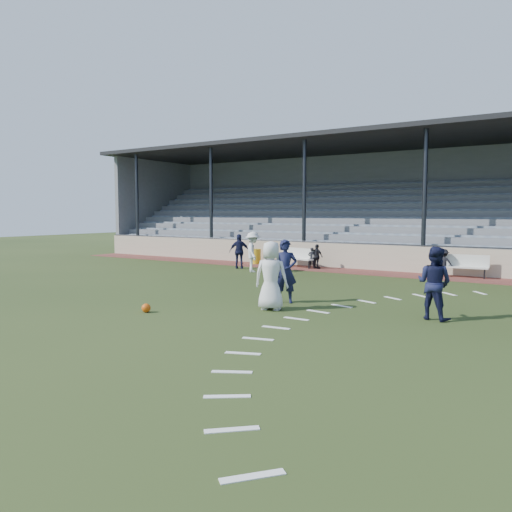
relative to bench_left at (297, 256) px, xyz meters
The scene contains 17 objects.
ground 10.97m from the bench_left, 75.06° to the right, with size 90.00×90.00×0.00m, color #293817.
cinder_track 2.88m from the bench_left, ahead, with size 34.00×2.00×0.02m, color brown.
retaining_wall 2.99m from the bench_left, 18.90° to the left, with size 34.00×0.18×1.20m, color #BEAD92.
bench_left is the anchor object (origin of this frame).
bench_right 7.67m from the bench_left, ahead, with size 2.02×0.60×0.95m.
trash_bin 2.60m from the bench_left, behind, with size 0.49×0.49×0.78m, color gold.
football 12.23m from the bench_left, 81.33° to the right, with size 0.24×0.24×0.24m, color #D6500C.
player_white_lead 10.89m from the bench_left, 65.54° to the right, with size 0.94×0.61×1.93m, color silver.
player_navy_lead 9.75m from the bench_left, 63.78° to the right, with size 0.70×0.46×1.91m, color #131636.
player_navy_mid 12.28m from the bench_left, 45.31° to the right, with size 0.91×0.71×1.87m, color #131636.
player_white_wing 2.88m from the bench_left, 106.21° to the right, with size 1.19×0.68×1.84m, color silver.
player_navy_wing 2.87m from the bench_left, 137.98° to the right, with size 0.98×0.41×1.67m, color #131636.
sub_left_near 0.90m from the bench_left, ahead, with size 0.37×0.24×1.01m, color black.
sub_left_far 1.13m from the bench_left, ahead, with size 0.69×0.29×1.18m, color black.
sub_right 6.95m from the bench_left, ahead, with size 0.75×0.43×1.17m, color black.
grandstand 6.55m from the bench_left, 63.50° to the left, with size 34.60×9.00×6.61m.
penalty_arc 12.67m from the bench_left, 56.72° to the right, with size 3.89×14.63×0.01m.
Camera 1 is at (8.82, -11.12, 2.72)m, focal length 35.00 mm.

